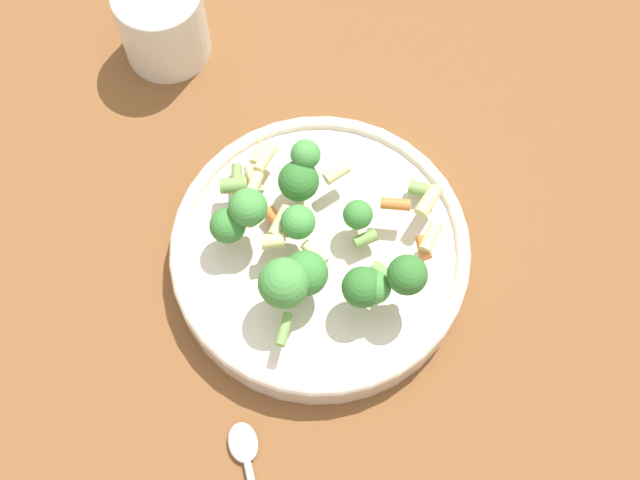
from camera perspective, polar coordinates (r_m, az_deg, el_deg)
The scene contains 4 objects.
ground_plane at distance 0.85m, azimuth -0.00°, elevation -1.32°, with size 3.00×3.00×0.00m, color brown.
bowl at distance 0.83m, azimuth -0.00°, elevation -0.80°, with size 0.28×0.28×0.04m.
pasta_salad at distance 0.77m, azimuth -0.55°, elevation -0.05°, with size 0.21×0.22×0.07m.
cup at distance 0.93m, azimuth -10.08°, elevation 13.63°, with size 0.09×0.09×0.09m.
Camera 1 is at (-0.20, -0.23, 0.79)m, focal length 50.00 mm.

